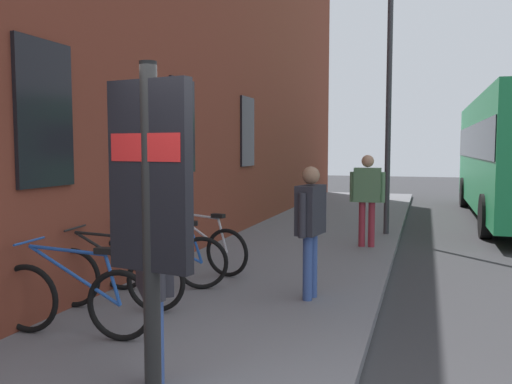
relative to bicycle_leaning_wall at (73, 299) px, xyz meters
name	(u,v)px	position (x,y,z in m)	size (l,w,h in m)	color
ground	(455,276)	(4.44, -3.85, -0.51)	(60.00, 60.00, 0.00)	#2D2D30
sidewalk_pavement	(311,242)	(6.44, -1.10, -0.45)	(24.00, 3.50, 0.12)	slate
station_facade	(234,52)	(7.43, 0.95, 3.74)	(22.00, 0.65, 8.50)	brown
bicycle_leaning_wall	(73,299)	(0.00, 0.00, 0.00)	(0.48, 1.77, 0.97)	black
bicycle_under_window	(114,277)	(0.93, 0.11, 0.00)	(0.48, 1.76, 0.97)	black
bicycle_nearest_sign	(163,261)	(1.92, -0.02, 0.00)	(0.71, 1.69, 0.97)	black
bicycle_beside_lamp	(198,248)	(2.96, -0.07, 0.00)	(0.53, 1.75, 0.97)	black
transit_info_sign	(150,202)	(-1.76, -1.85, 1.21)	(0.18, 0.56, 2.40)	black
pedestrian_near_bus	(154,267)	(-0.81, -1.35, 0.60)	(0.51, 0.46, 1.61)	#334C8C
pedestrian_crossing_street	(311,219)	(2.09, -1.99, 0.63)	(0.63, 0.32, 1.68)	#334C8C
pedestrian_by_facade	(367,191)	(5.95, -2.30, 0.69)	(0.27, 0.67, 1.77)	maroon
street_lamp	(389,89)	(7.67, -2.55, 2.80)	(0.28, 0.28, 5.40)	#333338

